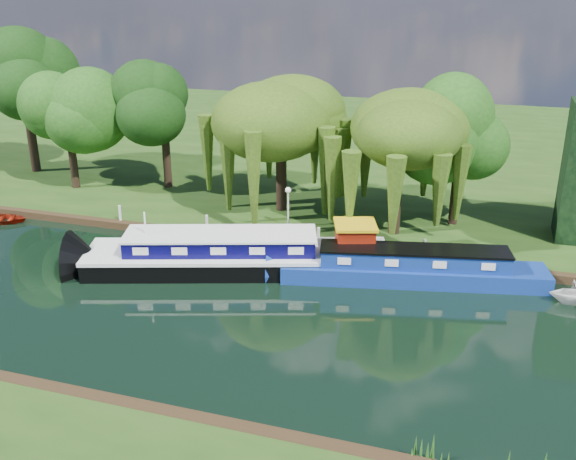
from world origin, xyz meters
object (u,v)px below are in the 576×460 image
(dutch_barge, at_px, (240,255))
(white_cruiser, at_px, (574,303))
(red_dinghy, at_px, (4,222))
(narrowboat, at_px, (413,269))

(dutch_barge, distance_m, white_cruiser, 16.94)
(dutch_barge, xyz_separation_m, white_cruiser, (16.88, 1.16, -0.85))
(red_dinghy, xyz_separation_m, white_cruiser, (34.32, -1.06, 0.00))
(narrowboat, xyz_separation_m, red_dinghy, (-26.52, 0.92, -0.71))
(narrowboat, bearing_deg, dutch_barge, 176.11)
(red_dinghy, relative_size, white_cruiser, 1.24)
(white_cruiser, bearing_deg, red_dinghy, 75.63)
(narrowboat, height_order, white_cruiser, narrowboat)
(dutch_barge, xyz_separation_m, narrowboat, (9.08, 1.30, -0.14))
(dutch_barge, bearing_deg, white_cruiser, -14.13)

